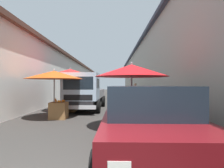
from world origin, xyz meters
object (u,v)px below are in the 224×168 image
object	(u,v)px
fruit_stall_mid_lane	(133,78)
plastic_stool	(86,101)
hatchback_car	(147,121)
fruit_stall_near_right	(70,77)
delivery_truck	(84,93)
vendor_in_shade	(135,91)
vendor_by_crates	(91,93)
fruit_stall_far_right	(55,80)

from	to	relation	value
fruit_stall_mid_lane	plastic_stool	bearing A→B (deg)	19.43
fruit_stall_mid_lane	hatchback_car	xyz separation A→B (m)	(-2.51, -0.03, -0.98)
fruit_stall_near_right	delivery_truck	distance (m)	1.17
vendor_in_shade	vendor_by_crates	bearing A→B (deg)	121.24
delivery_truck	vendor_in_shade	bearing A→B (deg)	-30.94
vendor_in_shade	plastic_stool	world-z (taller)	vendor_in_shade
fruit_stall_mid_lane	hatchback_car	world-z (taller)	fruit_stall_mid_lane
vendor_by_crates	plastic_stool	size ratio (longest dim) A/B	3.47
delivery_truck	vendor_by_crates	bearing A→B (deg)	0.55
fruit_stall_far_right	vendor_by_crates	xyz separation A→B (m)	(5.99, -0.89, -0.84)
fruit_stall_mid_lane	vendor_by_crates	world-z (taller)	fruit_stall_mid_lane
fruit_stall_near_right	vendor_in_shade	size ratio (longest dim) A/B	1.71
fruit_stall_near_right	vendor_in_shade	xyz separation A→B (m)	(5.88, -4.32, -0.99)
fruit_stall_near_right	vendor_in_shade	bearing A→B (deg)	-36.31
fruit_stall_far_right	fruit_stall_mid_lane	world-z (taller)	fruit_stall_mid_lane
vendor_in_shade	hatchback_car	bearing A→B (deg)	174.47
fruit_stall_mid_lane	vendor_in_shade	distance (m)	10.27
delivery_truck	fruit_stall_far_right	bearing A→B (deg)	157.58
plastic_stool	vendor_by_crates	bearing A→B (deg)	-34.98
hatchback_car	plastic_stool	world-z (taller)	hatchback_car
fruit_stall_near_right	fruit_stall_far_right	bearing A→B (deg)	176.09
fruit_stall_mid_lane	delivery_truck	bearing A→B (deg)	28.38
fruit_stall_far_right	hatchback_car	size ratio (longest dim) A/B	0.64
fruit_stall_far_right	fruit_stall_near_right	world-z (taller)	fruit_stall_near_right
fruit_stall_near_right	fruit_stall_mid_lane	world-z (taller)	fruit_stall_near_right
fruit_stall_far_right	fruit_stall_mid_lane	bearing A→B (deg)	-121.76
vendor_by_crates	hatchback_car	bearing A→B (deg)	-167.33
vendor_by_crates	vendor_in_shade	xyz separation A→B (m)	(2.18, -3.59, 0.08)
plastic_stool	fruit_stall_near_right	bearing A→B (deg)	172.83
vendor_by_crates	vendor_in_shade	size ratio (longest dim) A/B	0.93
fruit_stall_near_right	fruit_stall_mid_lane	distance (m)	5.26
fruit_stall_far_right	vendor_by_crates	distance (m)	6.12
vendor_by_crates	plastic_stool	world-z (taller)	vendor_by_crates
fruit_stall_near_right	hatchback_car	xyz separation A→B (m)	(-6.79, -3.09, -1.18)
plastic_stool	fruit_stall_far_right	bearing A→B (deg)	174.17
fruit_stall_near_right	delivery_truck	size ratio (longest dim) A/B	0.56
fruit_stall_mid_lane	vendor_by_crates	distance (m)	8.36
hatchback_car	vendor_by_crates	world-z (taller)	vendor_by_crates
fruit_stall_far_right	vendor_in_shade	xyz separation A→B (m)	(8.17, -4.48, -0.77)
delivery_truck	vendor_by_crates	world-z (taller)	delivery_truck
fruit_stall_far_right	hatchback_car	world-z (taller)	fruit_stall_far_right
fruit_stall_far_right	delivery_truck	size ratio (longest dim) A/B	0.51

